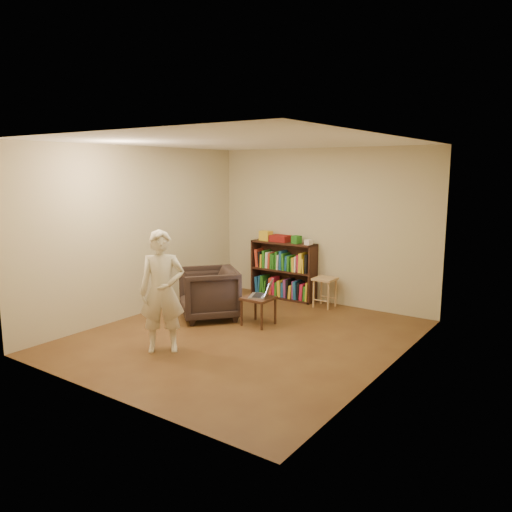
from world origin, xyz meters
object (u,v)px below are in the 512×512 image
Objects in this scene: laptop at (262,293)px; armchair at (209,293)px; bookshelf at (284,273)px; side_table at (258,302)px; stool at (325,283)px; person at (162,292)px.

armchair is at bearing -99.73° from laptop.
bookshelf is 1.60m from laptop.
side_table is (0.81, 0.16, -0.04)m from armchair.
side_table is 0.14m from laptop.
armchair reaches higher than side_table.
armchair reaches higher than laptop.
bookshelf reaches higher than armchair.
bookshelf is 0.88m from stool.
armchair is 1.95× the size of laptop.
bookshelf is 1.63m from side_table.
person reaches higher than side_table.
stool is 1.13× the size of laptop.
person reaches higher than bookshelf.
side_table is (-0.35, -1.42, -0.05)m from stool.
bookshelf is 2.87× the size of side_table.
person is (0.44, -1.39, 0.38)m from armchair.
side_table is at bearing -103.72° from stool.
armchair is at bearing 67.18° from person.
stool is (0.87, -0.12, -0.04)m from bookshelf.
person is at bearing -32.07° from armchair.
bookshelf is 1.41× the size of armchair.
laptop is (0.04, 0.05, 0.13)m from side_table.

